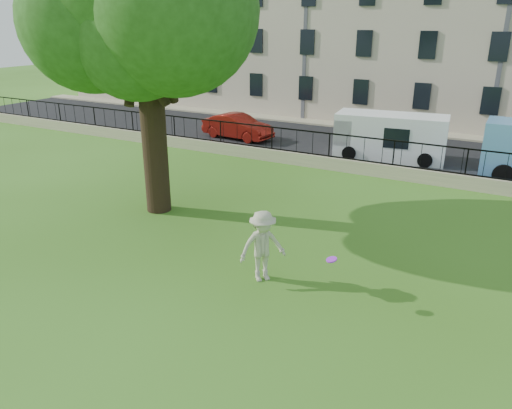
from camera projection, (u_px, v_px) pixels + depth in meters
The scene contains 10 objects.
ground at pixel (170, 277), 13.74m from camera, with size 120.00×120.00×0.00m, color #3A6919.
retaining_wall at pixel (328, 163), 23.49m from camera, with size 50.00×0.40×0.60m, color gray.
iron_railing at pixel (329, 145), 23.19m from camera, with size 50.00×0.05×1.13m.
street at pixel (359, 148), 27.44m from camera, with size 60.00×9.00×0.01m, color black.
sidewalk at pixel (385, 129), 31.69m from camera, with size 60.00×1.40×0.12m, color gray.
building_row at pixel (416, 15), 33.94m from camera, with size 56.40×10.40×13.80m.
man at pixel (263, 246), 13.27m from camera, with size 1.29×0.74×1.99m, color #BBB898.
frisbee at pixel (332, 260), 12.18m from camera, with size 0.27×0.27×0.03m, color #A92AEE.
red_sedan at pixel (238, 127), 29.29m from camera, with size 1.51×4.34×1.43m, color maroon.
white_van at pixel (390, 137), 24.97m from camera, with size 5.35×2.09×2.25m, color white.
Camera 1 is at (7.95, -9.52, 6.69)m, focal length 35.00 mm.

